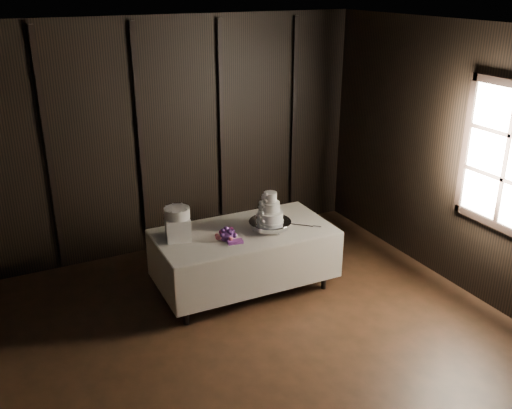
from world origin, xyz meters
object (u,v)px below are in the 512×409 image
(cake_stand, at_px, (270,225))
(wedding_cake, at_px, (269,211))
(bouquet, at_px, (226,235))
(small_cake, at_px, (177,213))
(box_pedestal, at_px, (178,228))
(display_table, at_px, (244,258))

(cake_stand, distance_m, wedding_cake, 0.19)
(cake_stand, height_order, bouquet, bouquet)
(bouquet, bearing_deg, small_cake, 150.83)
(small_cake, bearing_deg, cake_stand, -11.53)
(cake_stand, bearing_deg, box_pedestal, 168.47)
(bouquet, bearing_deg, cake_stand, 4.77)
(wedding_cake, bearing_deg, display_table, 147.05)
(display_table, xyz_separation_m, wedding_cake, (0.26, -0.09, 0.57))
(display_table, bearing_deg, bouquet, -154.81)
(display_table, height_order, cake_stand, cake_stand)
(display_table, height_order, box_pedestal, box_pedestal)
(cake_stand, height_order, wedding_cake, wedding_cake)
(cake_stand, bearing_deg, wedding_cake, -150.26)
(box_pedestal, bearing_deg, cake_stand, -11.53)
(display_table, height_order, small_cake, small_cake)
(bouquet, height_order, small_cake, small_cake)
(display_table, distance_m, box_pedestal, 0.88)
(cake_stand, relative_size, bouquet, 1.30)
(cake_stand, xyz_separation_m, bouquet, (-0.56, -0.05, 0.01))
(wedding_cake, height_order, bouquet, wedding_cake)
(wedding_cake, distance_m, small_cake, 1.02)
(wedding_cake, bearing_deg, small_cake, 153.52)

